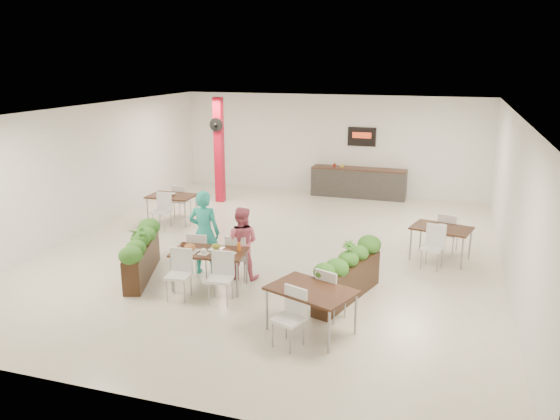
# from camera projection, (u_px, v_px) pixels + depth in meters

# --- Properties ---
(ground) EXTENTS (12.00, 12.00, 0.00)m
(ground) POSITION_uv_depth(u_px,v_px,m) (274.00, 250.00, 12.68)
(ground) COLOR beige
(ground) RESTS_ON ground
(room_shell) EXTENTS (10.10, 12.10, 3.22)m
(room_shell) POSITION_uv_depth(u_px,v_px,m) (274.00, 165.00, 12.15)
(room_shell) COLOR white
(room_shell) RESTS_ON ground
(red_column) EXTENTS (0.40, 0.41, 3.20)m
(red_column) POSITION_uv_depth(u_px,v_px,m) (219.00, 149.00, 16.60)
(red_column) COLOR #B60C24
(red_column) RESTS_ON ground
(service_counter) EXTENTS (3.00, 0.64, 2.20)m
(service_counter) POSITION_uv_depth(u_px,v_px,m) (358.00, 182.00, 17.46)
(service_counter) COLOR #2B2827
(service_counter) RESTS_ON ground
(main_table) EXTENTS (1.48, 1.74, 0.92)m
(main_table) POSITION_uv_depth(u_px,v_px,m) (209.00, 257.00, 10.44)
(main_table) COLOR black
(main_table) RESTS_ON ground
(diner_man) EXTENTS (0.68, 0.49, 1.76)m
(diner_man) POSITION_uv_depth(u_px,v_px,m) (204.00, 233.00, 11.09)
(diner_man) COLOR #28AFA3
(diner_man) RESTS_ON ground
(diner_woman) EXTENTS (0.78, 0.64, 1.49)m
(diner_woman) POSITION_uv_depth(u_px,v_px,m) (241.00, 243.00, 10.89)
(diner_woman) COLOR #D8607B
(diner_woman) RESTS_ON ground
(planter_left) EXTENTS (0.97, 2.00, 1.10)m
(planter_left) POSITION_uv_depth(u_px,v_px,m) (141.00, 252.00, 11.00)
(planter_left) COLOR black
(planter_left) RESTS_ON ground
(planter_right) EXTENTS (0.92, 2.06, 1.12)m
(planter_right) POSITION_uv_depth(u_px,v_px,m) (348.00, 273.00, 9.96)
(planter_right) COLOR black
(planter_right) RESTS_ON ground
(side_table_a) EXTENTS (1.24, 1.63, 0.92)m
(side_table_a) POSITION_uv_depth(u_px,v_px,m) (172.00, 199.00, 14.71)
(side_table_a) COLOR black
(side_table_a) RESTS_ON ground
(side_table_b) EXTENTS (1.40, 1.67, 0.92)m
(side_table_b) POSITION_uv_depth(u_px,v_px,m) (441.00, 232.00, 11.91)
(side_table_b) COLOR black
(side_table_b) RESTS_ON ground
(side_table_c) EXTENTS (1.56, 1.66, 0.92)m
(side_table_c) POSITION_uv_depth(u_px,v_px,m) (311.00, 296.00, 8.72)
(side_table_c) COLOR black
(side_table_c) RESTS_ON ground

